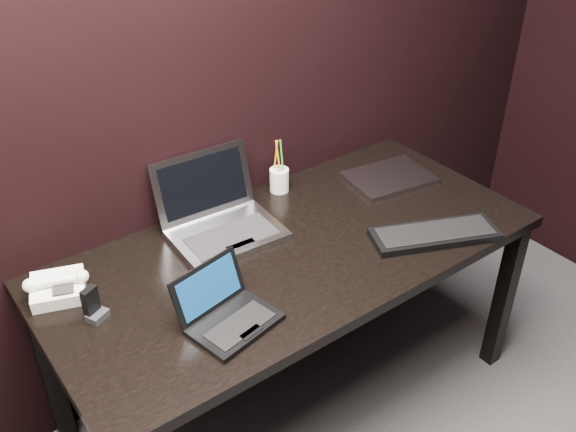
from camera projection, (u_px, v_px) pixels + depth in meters
wall_back at (140, 75)px, 2.00m from camera, size 4.00×0.00×4.00m
desk at (293, 265)px, 2.23m from camera, size 1.70×0.80×0.74m
netbook at (228, 313)px, 1.86m from camera, size 0.29×0.27×0.16m
silver_laptop at (221, 221)px, 2.24m from camera, size 0.39×0.35×0.26m
ext_keyboard at (435, 234)px, 2.23m from camera, size 0.47×0.32×0.03m
closed_laptop at (389, 178)px, 2.56m from camera, size 0.36×0.28×0.02m
desk_phone at (58, 288)px, 1.95m from camera, size 0.20×0.19×0.10m
mobile_phone at (93, 307)px, 1.87m from camera, size 0.07×0.07×0.10m
pen_cup at (279, 179)px, 2.47m from camera, size 0.10×0.10×0.22m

